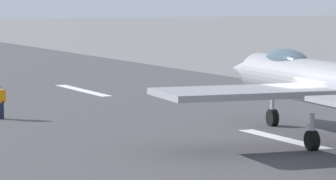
% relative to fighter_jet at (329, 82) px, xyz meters
% --- Properties ---
extents(ground_plane, '(400.00, 400.00, 0.00)m').
position_rel_fighter_jet_xyz_m(ground_plane, '(0.11, 1.18, -2.36)').
color(ground_plane, slate).
extents(runway_strip, '(240.00, 26.00, 0.02)m').
position_rel_fighter_jet_xyz_m(runway_strip, '(0.09, 1.18, -2.35)').
color(runway_strip, '#484649').
rests_on(runway_strip, ground).
extents(fighter_jet, '(17.68, 14.70, 5.55)m').
position_rel_fighter_jet_xyz_m(fighter_jet, '(0.00, 0.00, 0.00)').
color(fighter_jet, gray).
rests_on(fighter_jet, ground).
extents(marker_cone_far, '(0.44, 0.44, 0.55)m').
position_rel_fighter_jet_xyz_m(marker_cone_far, '(22.60, -11.96, -2.08)').
color(marker_cone_far, orange).
rests_on(marker_cone_far, ground).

